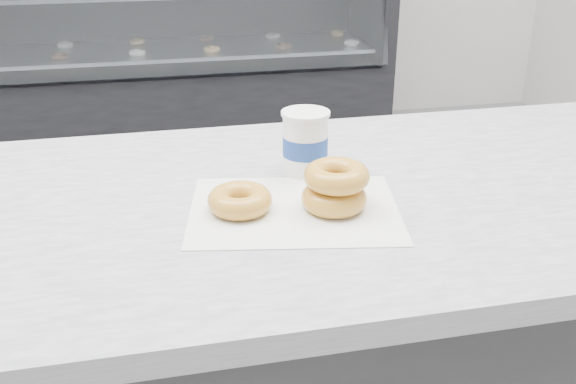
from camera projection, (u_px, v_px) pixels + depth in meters
name	position (u px, v px, depth m)	size (l,w,h in m)	color
ground	(224.00, 378.00, 2.00)	(5.00, 5.00, 0.00)	gray
display_case	(175.00, 64.00, 3.68)	(2.40, 0.74, 1.25)	black
wax_paper	(294.00, 209.00, 1.05)	(0.34, 0.26, 0.00)	silver
donut_single	(240.00, 200.00, 1.04)	(0.11, 0.11, 0.04)	gold
donut_stack	(335.00, 187.00, 1.04)	(0.15, 0.15, 0.07)	gold
coffee_cup	(305.00, 142.00, 1.17)	(0.09, 0.09, 0.12)	white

